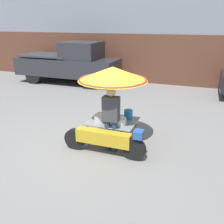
{
  "coord_description": "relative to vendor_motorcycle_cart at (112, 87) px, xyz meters",
  "views": [
    {
      "loc": [
        2.41,
        -5.07,
        2.98
      ],
      "look_at": [
        0.4,
        0.38,
        0.86
      ],
      "focal_mm": 40.0,
      "sensor_mm": 36.0,
      "label": 1
    }
  ],
  "objects": [
    {
      "name": "vendor_person",
      "position": [
        0.1,
        -0.34,
        -0.61
      ],
      "size": [
        0.38,
        0.22,
        1.58
      ],
      "color": "navy",
      "rests_on": "ground"
    },
    {
      "name": "pickup_truck",
      "position": [
        -4.33,
        5.65,
        -0.5
      ],
      "size": [
        5.15,
        1.85,
        2.05
      ],
      "color": "black",
      "rests_on": "ground"
    },
    {
      "name": "shopfront_building",
      "position": [
        -0.41,
        7.99,
        0.53
      ],
      "size": [
        28.0,
        2.06,
        4.06
      ],
      "color": "gray",
      "rests_on": "ground"
    },
    {
      "name": "ground_plane",
      "position": [
        -0.41,
        -0.35,
        -1.49
      ],
      "size": [
        36.0,
        36.0,
        0.0
      ],
      "primitive_type": "plane",
      "color": "slate"
    },
    {
      "name": "vendor_motorcycle_cart",
      "position": [
        0.0,
        0.0,
        0.0
      ],
      "size": [
        2.03,
        1.67,
        1.97
      ],
      "color": "black",
      "rests_on": "ground"
    }
  ]
}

